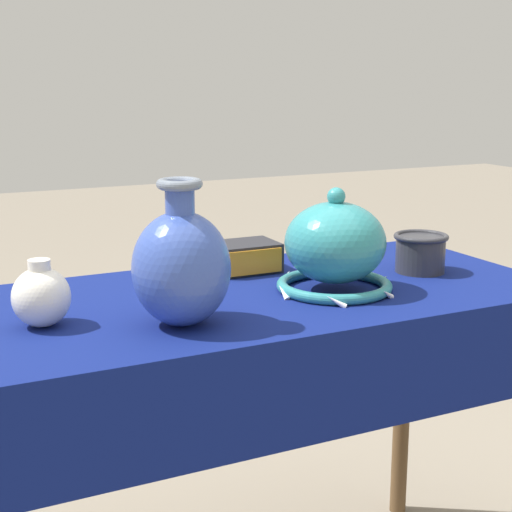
{
  "coord_description": "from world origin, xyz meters",
  "views": [
    {
      "loc": [
        -0.64,
        -1.38,
        1.18
      ],
      "look_at": [
        -0.0,
        -0.06,
        0.85
      ],
      "focal_mm": 55.0,
      "sensor_mm": 36.0,
      "label": 1
    }
  ],
  "objects_px": {
    "vase_dome_bell": "(335,249)",
    "cup_wide_charcoal": "(420,251)",
    "jar_round_ivory": "(41,296)",
    "mosaic_tile_box": "(244,257)",
    "vase_tall_bulbous": "(181,266)"
  },
  "relations": [
    {
      "from": "vase_dome_bell",
      "to": "cup_wide_charcoal",
      "type": "height_order",
      "value": "vase_dome_bell"
    },
    {
      "from": "vase_dome_bell",
      "to": "cup_wide_charcoal",
      "type": "distance_m",
      "value": 0.26
    },
    {
      "from": "vase_dome_bell",
      "to": "jar_round_ivory",
      "type": "xyz_separation_m",
      "value": [
        -0.58,
        0.02,
        -0.03
      ]
    },
    {
      "from": "vase_tall_bulbous",
      "to": "mosaic_tile_box",
      "type": "xyz_separation_m",
      "value": [
        0.26,
        0.3,
        -0.07
      ]
    },
    {
      "from": "cup_wide_charcoal",
      "to": "vase_dome_bell",
      "type": "bearing_deg",
      "value": -168.77
    },
    {
      "from": "jar_round_ivory",
      "to": "cup_wide_charcoal",
      "type": "bearing_deg",
      "value": 1.82
    },
    {
      "from": "vase_dome_bell",
      "to": "mosaic_tile_box",
      "type": "distance_m",
      "value": 0.25
    },
    {
      "from": "jar_round_ivory",
      "to": "mosaic_tile_box",
      "type": "bearing_deg",
      "value": 22.8
    },
    {
      "from": "mosaic_tile_box",
      "to": "cup_wide_charcoal",
      "type": "height_order",
      "value": "cup_wide_charcoal"
    },
    {
      "from": "vase_dome_bell",
      "to": "mosaic_tile_box",
      "type": "xyz_separation_m",
      "value": [
        -0.1,
        0.23,
        -0.05
      ]
    },
    {
      "from": "vase_dome_bell",
      "to": "mosaic_tile_box",
      "type": "bearing_deg",
      "value": 112.62
    },
    {
      "from": "vase_dome_bell",
      "to": "cup_wide_charcoal",
      "type": "relative_size",
      "value": 2.04
    },
    {
      "from": "vase_tall_bulbous",
      "to": "cup_wide_charcoal",
      "type": "height_order",
      "value": "vase_tall_bulbous"
    },
    {
      "from": "vase_dome_bell",
      "to": "jar_round_ivory",
      "type": "relative_size",
      "value": 2.07
    },
    {
      "from": "vase_dome_bell",
      "to": "jar_round_ivory",
      "type": "bearing_deg",
      "value": 177.63
    }
  ]
}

